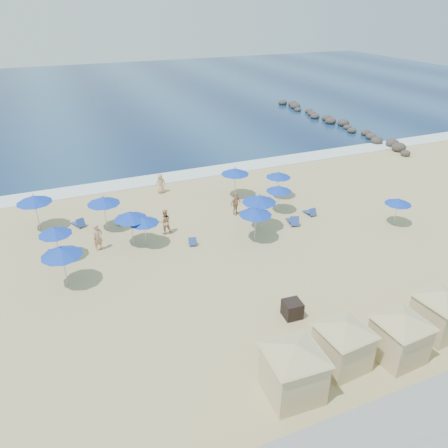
{
  "coord_description": "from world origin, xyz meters",
  "views": [
    {
      "loc": [
        -10.36,
        -20.17,
        14.44
      ],
      "look_at": [
        -0.54,
        3.0,
        1.32
      ],
      "focal_mm": 35.0,
      "sensor_mm": 36.0,
      "label": 1
    }
  ],
  "objects": [
    {
      "name": "rock_jetty",
      "position": [
        24.01,
        24.9,
        0.36
      ],
      "size": [
        2.56,
        26.66,
        0.96
      ],
      "color": "#2B2524",
      "rests_on": "ground"
    },
    {
      "name": "ground",
      "position": [
        0.0,
        0.0,
        0.0
      ],
      "size": [
        160.0,
        160.0,
        0.0
      ],
      "primitive_type": "plane",
      "color": "tan",
      "rests_on": "ground"
    },
    {
      "name": "cabana_0",
      "position": [
        -2.87,
        -9.56,
        1.64
      ],
      "size": [
        4.57,
        4.57,
        2.87
      ],
      "color": "#CCB88B",
      "rests_on": "ground"
    },
    {
      "name": "umbrella_1",
      "position": [
        -10.58,
        1.84,
        2.23
      ],
      "size": [
        2.26,
        2.26,
        2.57
      ],
      "color": "#A5A8AD",
      "rests_on": "ground"
    },
    {
      "name": "beachgoer_0",
      "position": [
        -8.32,
        5.15,
        0.91
      ],
      "size": [
        0.79,
        0.68,
        1.82
      ],
      "primitive_type": "imported",
      "rotation": [
        0.0,
        0.0,
        0.44
      ],
      "color": "tan",
      "rests_on": "ground"
    },
    {
      "name": "seawall",
      "position": [
        0.0,
        -13.5,
        0.65
      ],
      "size": [
        160.0,
        6.1,
        1.22
      ],
      "color": "gray",
      "rests_on": "ground"
    },
    {
      "name": "umbrella_3",
      "position": [
        -6.16,
        4.95,
        2.12
      ],
      "size": [
        2.15,
        2.15,
        2.45
      ],
      "color": "#A5A8AD",
      "rests_on": "ground"
    },
    {
      "name": "umbrella_10",
      "position": [
        4.97,
        5.6,
        1.9
      ],
      "size": [
        1.92,
        1.92,
        2.19
      ],
      "color": "#A5A8AD",
      "rests_on": "ground"
    },
    {
      "name": "umbrella_11",
      "position": [
        11.58,
        0.5,
        1.82
      ],
      "size": [
        1.85,
        1.85,
        2.1
      ],
      "color": "#A5A8AD",
      "rests_on": "ground"
    },
    {
      "name": "beachgoer_2",
      "position": [
        1.84,
        6.43,
        0.88
      ],
      "size": [
        1.11,
        0.8,
        1.75
      ],
      "primitive_type": "imported",
      "rotation": [
        0.0,
        0.0,
        0.41
      ],
      "color": "tan",
      "rests_on": "ground"
    },
    {
      "name": "umbrella_4",
      "position": [
        -7.39,
        7.79,
        2.21
      ],
      "size": [
        2.24,
        2.24,
        2.55
      ],
      "color": "#A5A8AD",
      "rests_on": "ground"
    },
    {
      "name": "cabana_3",
      "position": [
        5.42,
        -9.09,
        1.53
      ],
      "size": [
        4.23,
        4.23,
        2.67
      ],
      "color": "#CCB88B",
      "rests_on": "ground"
    },
    {
      "name": "cabana_1",
      "position": [
        -0.08,
        -9.06,
        1.52
      ],
      "size": [
        4.22,
        4.22,
        2.65
      ],
      "color": "#CCB88B",
      "rests_on": "ground"
    },
    {
      "name": "umbrella_2",
      "position": [
        -11.71,
        9.56,
        2.34
      ],
      "size": [
        2.37,
        2.37,
        2.69
      ],
      "color": "#A5A8AD",
      "rests_on": "ground"
    },
    {
      "name": "ocean",
      "position": [
        0.0,
        55.0,
        0.03
      ],
      "size": [
        160.0,
        80.0,
        0.06
      ],
      "primitive_type": "cube",
      "color": "#0D244C",
      "rests_on": "ground"
    },
    {
      "name": "umbrella_7",
      "position": [
        3.11,
        9.39,
        2.22
      ],
      "size": [
        2.25,
        2.25,
        2.56
      ],
      "color": "#A5A8AD",
      "rests_on": "ground"
    },
    {
      "name": "beachgoer_3",
      "position": [
        -2.15,
        12.55,
        0.81
      ],
      "size": [
        0.85,
        0.6,
        1.63
      ],
      "primitive_type": "imported",
      "rotation": [
        0.0,
        0.0,
        3.04
      ],
      "color": "tan",
      "rests_on": "ground"
    },
    {
      "name": "cabana_2",
      "position": [
        2.51,
        -9.64,
        1.54
      ],
      "size": [
        4.28,
        4.28,
        2.69
      ],
      "color": "#CCB88B",
      "rests_on": "ground"
    },
    {
      "name": "umbrella_5",
      "position": [
        -5.44,
        4.44,
        1.9
      ],
      "size": [
        1.92,
        1.92,
        2.19
      ],
      "color": "#A5A8AD",
      "rests_on": "ground"
    },
    {
      "name": "beachgoer_1",
      "position": [
        -3.79,
        5.64,
        0.89
      ],
      "size": [
        0.93,
        0.76,
        1.79
      ],
      "primitive_type": "imported",
      "rotation": [
        0.0,
        0.0,
        3.05
      ],
      "color": "tan",
      "rests_on": "ground"
    },
    {
      "name": "umbrella_8",
      "position": [
        2.33,
        3.67,
        2.33
      ],
      "size": [
        2.37,
        2.37,
        2.69
      ],
      "color": "#A5A8AD",
      "rests_on": "ground"
    },
    {
      "name": "umbrella_0",
      "position": [
        -10.74,
        4.96,
        1.98
      ],
      "size": [
        2.0,
        2.0,
        2.28
      ],
      "color": "#A5A8AD",
      "rests_on": "ground"
    },
    {
      "name": "beach_chair_1",
      "position": [
        -9.14,
        9.04,
        0.24
      ],
      "size": [
        0.97,
        1.39,
        0.7
      ],
      "color": "#27408F",
      "rests_on": "ground"
    },
    {
      "name": "beach_chair_0",
      "position": [
        -10.95,
        5.26,
        0.27
      ],
      "size": [
        1.03,
        1.53,
        0.77
      ],
      "color": "#27408F",
      "rests_on": "ground"
    },
    {
      "name": "beach_chair_3",
      "position": [
        -2.57,
        3.54,
        0.21
      ],
      "size": [
        0.79,
        1.21,
        0.62
      ],
      "color": "#27408F",
      "rests_on": "ground"
    },
    {
      "name": "trash_bin",
      "position": [
        -0.34,
        -5.37,
        0.44
      ],
      "size": [
        0.95,
        0.95,
        0.89
      ],
      "primitive_type": "cube",
      "rotation": [
        0.0,
        0.0,
        -0.08
      ],
      "color": "black",
      "rests_on": "ground"
    },
    {
      "name": "beach_chair_5",
      "position": [
        6.95,
        4.2,
        0.22
      ],
      "size": [
        0.55,
        1.19,
        0.65
      ],
      "color": "#27408F",
      "rests_on": "ground"
    },
    {
      "name": "beach_chair_2",
      "position": [
        -6.29,
        8.34,
        0.21
      ],
      "size": [
        0.84,
        1.21,
        0.61
      ],
      "color": "#27408F",
      "rests_on": "ground"
    },
    {
      "name": "umbrella_6",
      "position": [
        1.41,
        2.36,
        2.13
      ],
      "size": [
        2.16,
        2.16,
        2.46
      ],
      "color": "#A5A8AD",
      "rests_on": "ground"
    },
    {
      "name": "beach_chair_4",
      "position": [
        4.99,
        3.39,
        0.27
      ],
      "size": [
        0.98,
        1.52,
        0.77
      ],
      "color": "#27408F",
      "rests_on": "ground"
    },
    {
      "name": "surf_line",
      "position": [
        0.0,
        15.5,
        0.04
      ],
      "size": [
        160.0,
        2.5,
        0.08
      ],
      "primitive_type": "cube",
      "color": "white",
      "rests_on": "ground"
    },
    {
      "name": "umbrella_9",
      "position": [
        6.24,
        7.94,
        1.96
      ],
      "size": [
        1.99,
        1.99,
        2.26
      ],
      "color": "#A5A8AD",
      "rests_on": "ground"
    }
  ]
}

